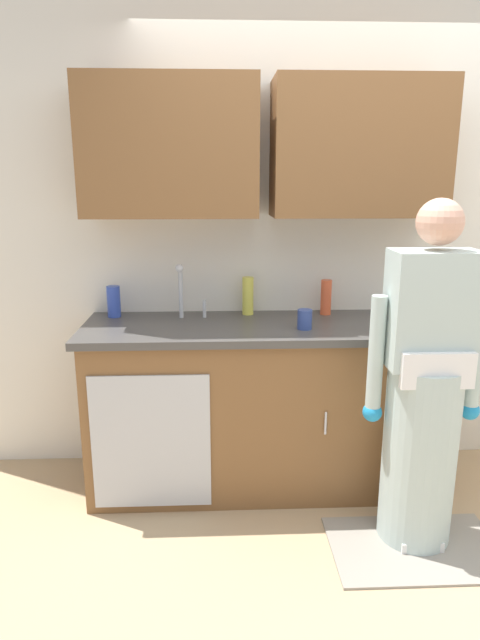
# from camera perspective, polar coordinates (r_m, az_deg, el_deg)

# --- Properties ---
(ground_plane) EXTENTS (9.00, 9.00, 0.00)m
(ground_plane) POSITION_cam_1_polar(r_m,az_deg,el_deg) (2.84, 15.89, -22.77)
(ground_plane) COLOR tan
(kitchen_wall_with_uppers) EXTENTS (4.80, 0.44, 2.70)m
(kitchen_wall_with_uppers) POSITION_cam_1_polar(r_m,az_deg,el_deg) (3.20, 9.78, 10.38)
(kitchen_wall_with_uppers) COLOR silver
(kitchen_wall_with_uppers) RESTS_ON ground
(counter_cabinet) EXTENTS (1.90, 0.62, 0.90)m
(counter_cabinet) POSITION_cam_1_polar(r_m,az_deg,el_deg) (3.10, 2.50, -9.18)
(counter_cabinet) COLOR brown
(counter_cabinet) RESTS_ON ground
(countertop) EXTENTS (1.96, 0.66, 0.04)m
(countertop) POSITION_cam_1_polar(r_m,az_deg,el_deg) (2.94, 2.65, -0.75)
(countertop) COLOR #474442
(countertop) RESTS_ON counter_cabinet
(sink) EXTENTS (0.50, 0.36, 0.35)m
(sink) POSITION_cam_1_polar(r_m,az_deg,el_deg) (2.94, -5.55, -0.70)
(sink) COLOR #B7BABF
(sink) RESTS_ON counter_cabinet
(person_at_sink) EXTENTS (0.55, 0.34, 1.62)m
(person_at_sink) POSITION_cam_1_polar(r_m,az_deg,el_deg) (2.66, 18.67, -8.38)
(person_at_sink) COLOR white
(person_at_sink) RESTS_ON ground
(floor_mat) EXTENTS (0.80, 0.50, 0.01)m
(floor_mat) POSITION_cam_1_polar(r_m,az_deg,el_deg) (2.91, 17.89, -21.78)
(floor_mat) COLOR gray
(floor_mat) RESTS_ON ground
(bottle_water_short) EXTENTS (0.07, 0.07, 0.18)m
(bottle_water_short) POSITION_cam_1_polar(r_m,az_deg,el_deg) (3.14, -13.08, 1.89)
(bottle_water_short) COLOR #334CB2
(bottle_water_short) RESTS_ON countertop
(bottle_soap) EXTENTS (0.06, 0.06, 0.22)m
(bottle_soap) POSITION_cam_1_polar(r_m,az_deg,el_deg) (3.12, 0.83, 2.54)
(bottle_soap) COLOR #D8D14C
(bottle_soap) RESTS_ON countertop
(bottle_dish_liquid) EXTENTS (0.06, 0.06, 0.20)m
(bottle_dish_liquid) POSITION_cam_1_polar(r_m,az_deg,el_deg) (3.16, 8.99, 2.37)
(bottle_dish_liquid) COLOR #E05933
(bottle_dish_liquid) RESTS_ON countertop
(cup_by_sink) EXTENTS (0.08, 0.08, 0.10)m
(cup_by_sink) POSITION_cam_1_polar(r_m,az_deg,el_deg) (2.84, 6.79, 0.07)
(cup_by_sink) COLOR #33478C
(cup_by_sink) RESTS_ON countertop
(knife_on_counter) EXTENTS (0.23, 0.12, 0.01)m
(knife_on_counter) POSITION_cam_1_polar(r_m,az_deg,el_deg) (3.08, 19.80, -0.49)
(knife_on_counter) COLOR silver
(knife_on_counter) RESTS_ON countertop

